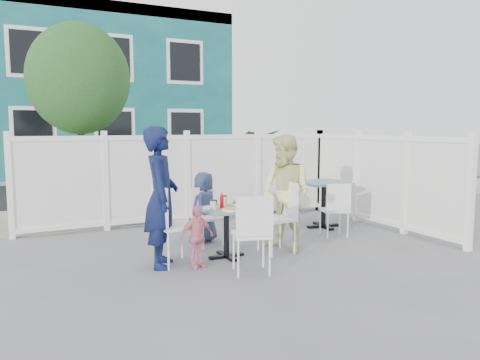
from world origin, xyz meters
name	(u,v)px	position (x,y,z in m)	size (l,w,h in m)	color
ground	(240,255)	(0.00, 0.00, 0.00)	(80.00, 80.00, 0.00)	slate
near_sidewalk	(161,210)	(0.00, 3.80, 0.01)	(24.00, 2.60, 0.01)	gray
street	(123,189)	(0.00, 7.50, 0.00)	(24.00, 5.00, 0.01)	black
far_sidewalk	(104,178)	(0.00, 10.60, 0.01)	(24.00, 1.60, 0.01)	gray
building	(73,94)	(-0.50, 14.00, 3.00)	(11.00, 6.00, 6.00)	#114D51
fence_back	(187,180)	(0.10, 2.40, 0.78)	(5.86, 0.08, 1.60)	white
fence_right	(380,182)	(3.00, 0.60, 0.78)	(0.08, 3.66, 1.60)	white
tree	(79,79)	(-1.60, 3.30, 2.59)	(1.80, 1.62, 3.59)	#382316
utility_cabinet	(37,186)	(-2.34, 4.00, 0.63)	(0.67, 0.48, 1.25)	gold
potted_shrub_a	(146,176)	(-0.47, 3.10, 0.81)	(0.91, 0.91, 1.63)	#173B19
potted_shrub_b	(259,171)	(1.91, 3.00, 0.83)	(1.50, 1.30, 1.66)	#173B19
main_table	(226,219)	(-0.21, -0.01, 0.52)	(0.65, 0.65, 0.67)	#406377
spare_table	(324,192)	(2.09, 0.98, 0.63)	(0.84, 0.84, 0.81)	#406377
chair_left	(169,219)	(-1.00, -0.01, 0.59)	(0.50, 0.51, 1.02)	white
chair_right	(282,212)	(0.61, -0.08, 0.57)	(0.43, 0.45, 0.98)	white
chair_back	(205,212)	(-0.20, 0.77, 0.50)	(0.43, 0.42, 0.85)	white
chair_near	(253,229)	(-0.23, -0.82, 0.56)	(0.54, 0.53, 0.96)	white
chair_spare	(336,206)	(1.84, 0.30, 0.50)	(0.48, 0.47, 0.87)	white
man	(161,197)	(-1.09, -0.01, 0.88)	(0.64, 0.42, 1.75)	#0D153A
woman	(286,193)	(0.69, -0.06, 0.82)	(0.80, 0.62, 1.64)	#CCD944
boy	(204,207)	(-0.16, 0.92, 0.54)	(0.52, 0.34, 1.07)	navy
toddler	(197,236)	(-0.72, -0.25, 0.39)	(0.46, 0.19, 0.78)	pink
plate_main	(231,210)	(-0.22, -0.20, 0.68)	(0.26, 0.26, 0.02)	white
plate_side	(211,207)	(-0.38, 0.09, 0.68)	(0.21, 0.21, 0.01)	white
salad_bowl	(239,205)	(-0.02, 0.00, 0.70)	(0.24, 0.24, 0.06)	white
coffee_cup_a	(213,205)	(-0.42, -0.08, 0.73)	(0.08, 0.08, 0.12)	beige
coffee_cup_b	(224,201)	(-0.15, 0.19, 0.74)	(0.09, 0.09, 0.13)	beige
ketchup_bottle	(222,202)	(-0.26, 0.02, 0.75)	(0.05, 0.05, 0.17)	#C30709
salt_shaker	(215,203)	(-0.26, 0.22, 0.71)	(0.03, 0.03, 0.07)	white
pepper_shaker	(216,202)	(-0.23, 0.27, 0.71)	(0.03, 0.03, 0.07)	black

